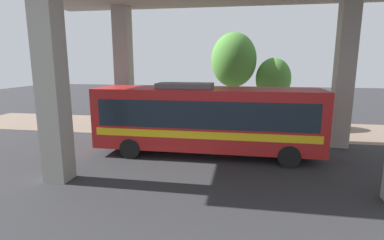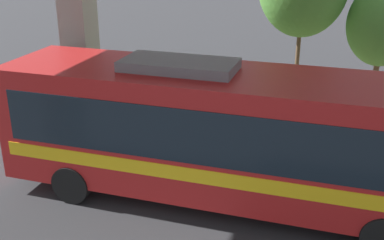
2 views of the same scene
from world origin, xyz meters
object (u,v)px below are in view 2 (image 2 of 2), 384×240
at_px(bus, 222,129).
at_px(street_tree_near, 383,25).
at_px(planter_middle, 138,92).
at_px(planter_front, 251,108).
at_px(planter_back, 208,97).
at_px(fire_hydrant, 171,107).

bearing_deg(bus, street_tree_near, 152.41).
bearing_deg(planter_middle, bus, 41.70).
bearing_deg(street_tree_near, bus, -27.59).
relative_size(planter_front, planter_middle, 1.11).
bearing_deg(planter_back, fire_hydrant, -67.65).
height_order(bus, fire_hydrant, bus).
xyz_separation_m(planter_front, planter_back, (-0.88, -1.75, -0.10)).
bearing_deg(planter_front, planter_back, -116.75).
relative_size(bus, street_tree_near, 2.24).
xyz_separation_m(bus, planter_front, (-4.54, -0.15, -1.04)).
distance_m(planter_front, street_tree_near, 5.42).
relative_size(planter_back, street_tree_near, 0.32).
xyz_separation_m(bus, fire_hydrant, (-4.91, -3.13, -1.50)).
bearing_deg(bus, planter_middle, -138.30).
xyz_separation_m(planter_back, street_tree_near, (-1.85, 5.69, 2.62)).
distance_m(planter_front, planter_middle, 4.39).
distance_m(bus, fire_hydrant, 6.01).
bearing_deg(fire_hydrant, street_tree_near, 108.75).
distance_m(fire_hydrant, planter_back, 1.38).
xyz_separation_m(planter_middle, street_tree_near, (-2.20, 8.30, 2.56)).
relative_size(bus, planter_back, 6.90).
relative_size(planter_front, street_tree_near, 0.37).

